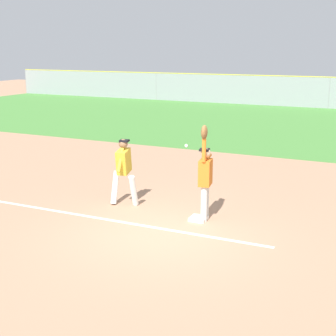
# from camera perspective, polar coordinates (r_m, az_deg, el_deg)

# --- Properties ---
(ground_plane) EXTENTS (77.87, 77.87, 0.00)m
(ground_plane) POSITION_cam_1_polar(r_m,az_deg,el_deg) (10.88, -0.62, -7.52)
(ground_plane) COLOR tan
(outfield_grass) EXTENTS (50.52, 16.16, 0.01)m
(outfield_grass) POSITION_cam_1_polar(r_m,az_deg,el_deg) (26.43, 15.51, 4.71)
(outfield_grass) COLOR #478438
(outfield_grass) RESTS_ON ground_plane
(chalk_foul_line) EXTENTS (12.00, 0.19, 0.01)m
(chalk_foul_line) POSITION_cam_1_polar(r_m,az_deg,el_deg) (12.94, -14.75, -4.45)
(chalk_foul_line) COLOR white
(chalk_foul_line) RESTS_ON ground_plane
(first_base) EXTENTS (0.39, 0.39, 0.08)m
(first_base) POSITION_cam_1_polar(r_m,az_deg,el_deg) (11.66, 3.53, -5.84)
(first_base) COLOR white
(first_base) RESTS_ON ground_plane
(fielder) EXTENTS (0.33, 0.90, 2.28)m
(fielder) POSITION_cam_1_polar(r_m,az_deg,el_deg) (11.36, 4.31, -0.68)
(fielder) COLOR silver
(fielder) RESTS_ON ground_plane
(runner) EXTENTS (0.80, 0.84, 1.72)m
(runner) POSITION_cam_1_polar(r_m,az_deg,el_deg) (12.52, -5.12, 0.08)
(runner) COLOR white
(runner) RESTS_ON ground_plane
(baseball) EXTENTS (0.07, 0.07, 0.07)m
(baseball) POSITION_cam_1_polar(r_m,az_deg,el_deg) (11.17, 2.12, 2.57)
(baseball) COLOR white
(outfield_fence) EXTENTS (50.60, 0.08, 2.06)m
(outfield_fence) POSITION_cam_1_polar(r_m,az_deg,el_deg) (34.24, 18.08, 8.24)
(outfield_fence) COLOR #93999E
(outfield_fence) RESTS_ON ground_plane
(parked_car_red) EXTENTS (4.48, 2.28, 1.25)m
(parked_car_red) POSITION_cam_1_polar(r_m,az_deg,el_deg) (40.72, 6.88, 9.09)
(parked_car_red) COLOR #B21E1E
(parked_car_red) RESTS_ON ground_plane
(parked_car_black) EXTENTS (4.51, 2.34, 1.25)m
(parked_car_black) POSITION_cam_1_polar(r_m,az_deg,el_deg) (38.45, 15.41, 8.43)
(parked_car_black) COLOR black
(parked_car_black) RESTS_ON ground_plane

